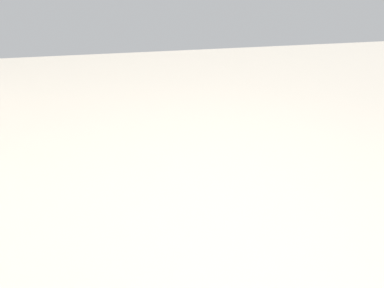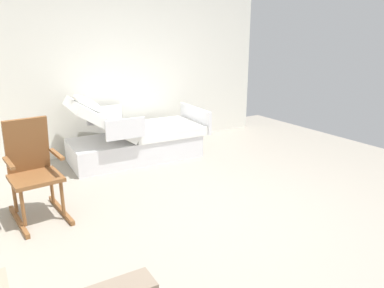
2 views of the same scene
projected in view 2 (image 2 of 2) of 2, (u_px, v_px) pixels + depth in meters
ground_plane at (231, 215)px, 3.98m from camera, size 7.30×7.30×0.00m
side_wall at (121, 67)px, 5.99m from camera, size 0.10×5.33×2.70m
hospital_bed at (135, 139)px, 5.67m from camera, size 1.08×2.10×1.11m
rocking_chair at (33, 171)px, 3.83m from camera, size 0.79×0.53×1.05m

